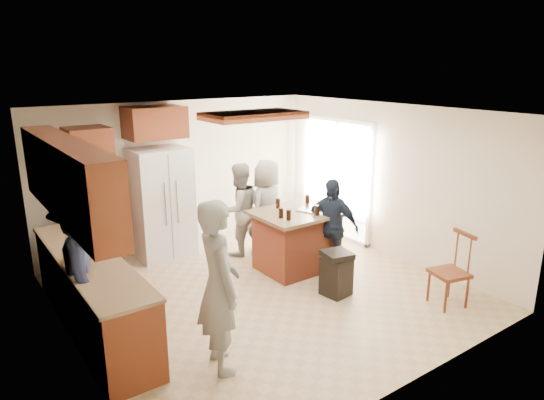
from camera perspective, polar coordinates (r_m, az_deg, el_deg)
room_shell at (r=10.60m, az=13.55°, el=3.20°), size 8.00×5.20×5.00m
person_front_left at (r=5.00m, az=-6.28°, el=-10.08°), size 0.61×0.75×1.83m
person_behind_left at (r=7.99m, az=-3.90°, el=-1.11°), size 0.78×0.51×1.55m
person_behind_right at (r=7.94m, az=-0.51°, el=-0.94°), size 0.92×0.76×1.61m
person_side_right at (r=7.29m, az=6.90°, el=-3.16°), size 0.79×0.97×1.48m
person_counter at (r=5.78m, az=-21.02°, el=-7.65°), size 0.68×1.22×1.79m
left_cabinetry at (r=6.03m, az=-21.29°, el=-6.09°), size 0.64×3.00×2.30m
back_wall_units at (r=7.80m, az=-18.58°, el=2.27°), size 1.80×0.60×2.45m
refrigerator at (r=8.10m, az=-12.85°, el=-0.33°), size 0.90×0.76×1.80m
kitchen_island at (r=7.50m, az=2.94°, el=-4.66°), size 1.28×1.03×0.93m
island_items at (r=7.38m, az=4.50°, el=-0.98°), size 1.02×0.73×0.15m
trash_bin at (r=6.78m, az=7.58°, el=-8.52°), size 0.42×0.42×0.63m
spindle_chair at (r=6.81m, az=20.27°, el=-8.03°), size 0.51×0.51×0.99m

